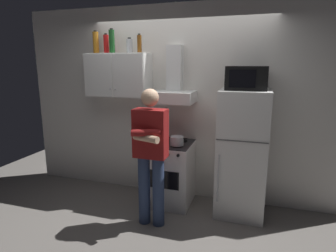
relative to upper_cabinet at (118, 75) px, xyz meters
The scene contains 14 objects.
ground_plane 1.98m from the upper_cabinet, 23.77° to the right, with size 7.00×7.00×0.00m, color slate.
back_wall_tiled 0.97m from the upper_cabinet, 14.86° to the left, with size 4.80×0.10×2.70m, color silver.
upper_cabinet is the anchor object (origin of this frame).
stove_oven 1.55m from the upper_cabinet, ahead, with size 0.60×0.62×0.87m.
range_hood 0.81m from the upper_cabinet, ahead, with size 0.60×0.44×0.75m.
refrigerator 2.00m from the upper_cabinet, ahead, with size 0.60×0.62×1.60m.
microwave 1.75m from the upper_cabinet, ahead, with size 0.48×0.37×0.28m.
person_standing 1.35m from the upper_cabinet, 44.26° to the right, with size 0.38×0.33×1.64m.
cooking_pot 1.26m from the upper_cabinet, 14.73° to the right, with size 0.27×0.17×0.11m.
bottle_canister_steel 0.43m from the upper_cabinet, 13.53° to the left, with size 0.08×0.08×0.21m.
bottle_soda_red 0.47m from the upper_cabinet, behind, with size 0.07×0.07×0.27m.
bottle_beer_brown 0.53m from the upper_cabinet, ahead, with size 0.06×0.06×0.25m.
bottle_wine_green 0.46m from the upper_cabinet, 155.52° to the right, with size 0.08×0.08×0.33m.
bottle_liquor_amber 0.57m from the upper_cabinet, behind, with size 0.08×0.08×0.32m.
Camera 1 is at (1.03, -3.28, 1.90)m, focal length 30.27 mm.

